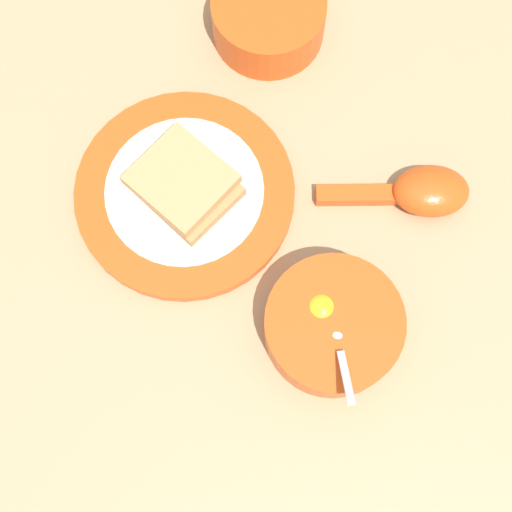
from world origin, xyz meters
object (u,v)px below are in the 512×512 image
(toast_sandwich, at_px, (184,184))
(soup_spoon, at_px, (421,192))
(toast_plate, at_px, (185,193))
(congee_bowl, at_px, (268,17))
(egg_bowl, at_px, (333,326))

(toast_sandwich, bearing_deg, soup_spoon, -170.52)
(toast_plate, bearing_deg, soup_spoon, -170.52)
(toast_plate, distance_m, congee_bowl, 0.22)
(toast_plate, bearing_deg, toast_sandwich, -171.55)
(toast_sandwich, bearing_deg, congee_bowl, -103.53)
(soup_spoon, distance_m, congee_bowl, 0.25)
(toast_sandwich, distance_m, soup_spoon, 0.24)
(soup_spoon, height_order, congee_bowl, congee_bowl)
(egg_bowl, bearing_deg, soup_spoon, -114.20)
(toast_plate, relative_size, toast_sandwich, 1.84)
(toast_sandwich, distance_m, congee_bowl, 0.22)
(toast_sandwich, relative_size, soup_spoon, 0.77)
(congee_bowl, bearing_deg, soup_spoon, 137.86)
(toast_plate, xyz_separation_m, toast_sandwich, (-0.00, -0.00, 0.02))
(egg_bowl, bearing_deg, toast_sandwich, -34.60)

